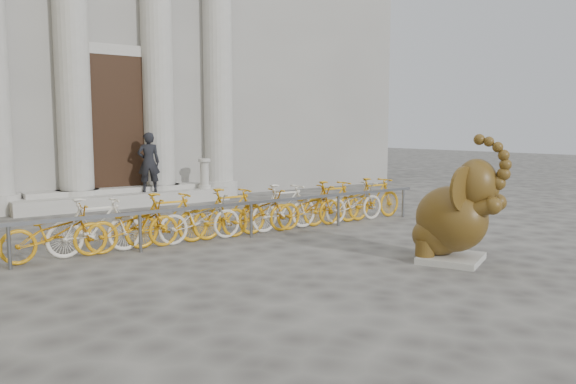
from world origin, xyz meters
TOP-DOWN VIEW (x-y plane):
  - ground at (0.00, 0.00)m, footprint 80.00×80.00m
  - classical_building at (0.00, 14.93)m, footprint 22.00×10.70m
  - entrance_steps at (0.00, 9.40)m, footprint 6.00×1.20m
  - elephant_statue at (2.01, -0.23)m, footprint 1.42×1.64m
  - bike_rack at (0.40, 3.68)m, footprint 9.16×0.53m
  - pedestrian at (0.64, 9.25)m, footprint 0.71×0.57m
  - balustrade_post at (2.32, 9.10)m, footprint 0.37×0.37m

SIDE VIEW (x-z plane):
  - ground at x=0.00m, z-range 0.00..0.00m
  - entrance_steps at x=0.00m, z-range 0.00..0.36m
  - bike_rack at x=0.40m, z-range 0.00..1.00m
  - elephant_statue at x=2.01m, z-range -0.28..1.78m
  - balustrade_post at x=2.32m, z-range 0.32..1.23m
  - pedestrian at x=0.64m, z-range 0.36..2.06m
  - classical_building at x=0.00m, z-range -0.02..11.98m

